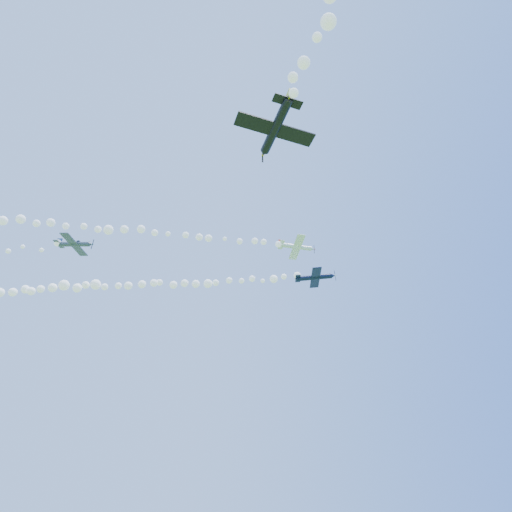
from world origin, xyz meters
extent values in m
cylinder|color=white|center=(11.42, -4.93, 50.93)|extent=(5.78, 1.18, 0.97)
cone|color=white|center=(14.52, -5.09, 50.84)|extent=(0.74, 0.81, 0.78)
cone|color=#A42312|center=(14.94, -5.11, 50.82)|extent=(0.31, 0.29, 0.28)
cube|color=black|center=(14.83, -5.10, 50.83)|extent=(0.11, 0.17, 1.81)
cube|color=white|center=(11.66, -4.94, 50.81)|extent=(1.78, 7.12, 0.29)
cube|color=white|center=(8.86, -4.81, 51.05)|extent=(0.93, 2.52, 0.14)
cube|color=#A42312|center=(8.80, -4.81, 51.58)|extent=(0.94, 0.15, 1.17)
sphere|color=black|center=(12.24, -4.98, 51.27)|extent=(0.74, 0.73, 0.72)
cylinder|color=#0B1233|center=(15.92, -0.80, 47.84)|extent=(6.29, 3.58, 1.32)
cone|color=#0B1233|center=(19.29, -1.74, 48.06)|extent=(1.10, 1.12, 0.92)
cone|color=silver|center=(19.75, -1.88, 48.09)|extent=(0.44, 0.42, 0.32)
cube|color=black|center=(19.63, -1.84, 48.09)|extent=(0.31, 0.45, 2.05)
cube|color=#0B1233|center=(16.19, -0.85, 47.73)|extent=(3.62, 8.06, 1.55)
cube|color=#0B1233|center=(13.11, -0.02, 47.71)|extent=(1.61, 2.93, 0.60)
cube|color=silver|center=(12.97, -0.08, 48.29)|extent=(1.14, 0.55, 1.36)
sphere|color=black|center=(16.76, -1.10, 48.30)|extent=(1.03, 1.06, 0.94)
cylinder|color=#394053|center=(-25.52, -2.20, 47.13)|extent=(5.42, 3.22, 1.26)
cone|color=#394053|center=(-22.64, -3.15, 46.87)|extent=(0.98, 0.98, 0.81)
cone|color=navy|center=(-22.24, -3.28, 46.84)|extent=(0.39, 0.37, 0.29)
cube|color=black|center=(-22.35, -3.24, 46.85)|extent=(0.15, 0.43, 1.78)
cube|color=#394053|center=(-25.30, -2.26, 47.00)|extent=(3.55, 6.94, 1.24)
cube|color=#394053|center=(-27.91, -1.42, 47.39)|extent=(1.54, 2.54, 0.49)
cube|color=navy|center=(-27.97, -1.48, 47.90)|extent=(0.91, 0.54, 1.19)
sphere|color=black|center=(-24.76, -2.51, 47.41)|extent=(0.88, 0.95, 0.82)
cylinder|color=black|center=(-0.17, -35.30, 39.81)|extent=(1.80, 6.94, 1.42)
cone|color=black|center=(-0.61, -31.64, 40.06)|extent=(1.01, 0.96, 0.96)
cone|color=yellow|center=(-0.67, -31.13, 40.10)|extent=(0.36, 0.40, 0.34)
cube|color=black|center=(-0.66, -31.27, 40.09)|extent=(0.17, 0.22, 2.16)
cube|color=black|center=(-0.20, -35.01, 39.70)|extent=(8.56, 2.71, 0.31)
cube|color=black|center=(0.20, -38.34, 39.66)|extent=(3.05, 1.32, 0.17)
cube|color=yellow|center=(0.22, -38.48, 40.28)|extent=(0.24, 1.17, 1.44)
sphere|color=black|center=(-0.28, -34.37, 40.31)|extent=(0.91, 0.96, 0.88)
camera|label=1|loc=(-7.56, -59.88, 2.00)|focal=30.00mm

